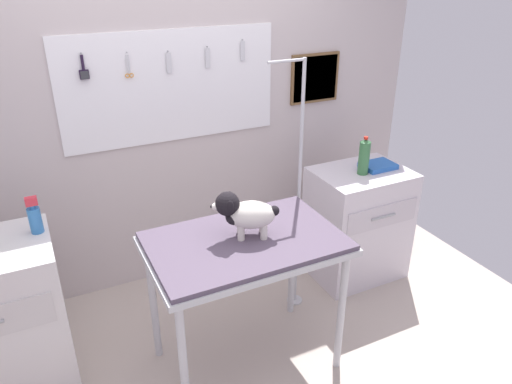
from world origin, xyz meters
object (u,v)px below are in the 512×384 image
grooming_table (245,252)px  grooming_arm (298,201)px  cabinet_right (357,223)px  shampoo_bottle (35,217)px  soda_bottle (364,157)px  dog (244,213)px

grooming_table → grooming_arm: grooming_arm is taller
cabinet_right → shampoo_bottle: 2.25m
grooming_arm → soda_bottle: grooming_arm is taller
grooming_table → grooming_arm: bearing=33.6°
grooming_arm → cabinet_right: bearing=11.4°
cabinet_right → grooming_table: bearing=-157.3°
grooming_table → shampoo_bottle: 1.15m
cabinet_right → shampoo_bottle: bearing=179.4°
dog → cabinet_right: 1.37m
grooming_arm → cabinet_right: 0.74m
grooming_table → dog: 0.23m
shampoo_bottle → soda_bottle: (2.15, -0.05, -0.01)m
cabinet_right → soda_bottle: soda_bottle is taller
dog → grooming_arm: bearing=31.8°
cabinet_right → soda_bottle: (-0.03, -0.03, 0.56)m
cabinet_right → shampoo_bottle: shampoo_bottle is taller
shampoo_bottle → soda_bottle: 2.15m
grooming_arm → dog: grooming_arm is taller
shampoo_bottle → soda_bottle: bearing=-1.4°
dog → shampoo_bottle: size_ratio=1.72×
grooming_table → shampoo_bottle: size_ratio=5.11×
cabinet_right → shampoo_bottle: (-2.17, 0.02, 0.57)m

